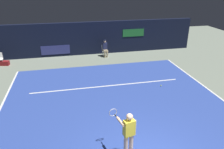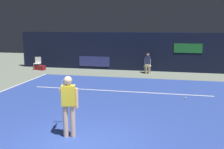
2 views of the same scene
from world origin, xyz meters
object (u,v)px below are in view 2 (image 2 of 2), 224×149
Objects in this scene: tennis_player at (69,103)px; equipment_bag at (39,68)px; line_judge_on_chair at (148,63)px; courtside_chair_near at (38,62)px; tennis_ball at (185,98)px.

equipment_bag is (-6.24, 10.22, -0.83)m from tennis_player.
line_judge_on_chair is 1.57× the size of equipment_bag.
tennis_player reaches higher than courtside_chair_near.
equipment_bag is at bearing 150.11° from tennis_ball.
tennis_ball is (3.34, 4.71, -0.94)m from tennis_player.
equipment_bag is (-9.58, 5.51, 0.11)m from tennis_ball.
courtside_chair_near is (-7.65, -0.25, -0.18)m from line_judge_on_chair.
line_judge_on_chair is 7.65m from courtside_chair_near.
line_judge_on_chair reaches higher than tennis_ball.
courtside_chair_near is 1.05× the size of equipment_bag.
tennis_ball is at bearing 54.67° from tennis_player.
tennis_player is at bearing -47.30° from equipment_bag.
courtside_chair_near is 0.41m from equipment_bag.
courtside_chair_near is 12.94× the size of tennis_ball.
courtside_chair_near is 11.29m from tennis_ball.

